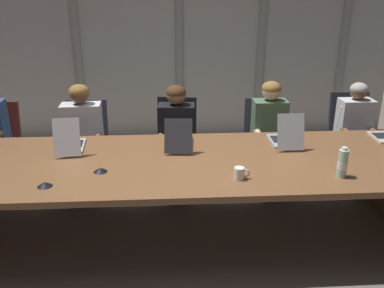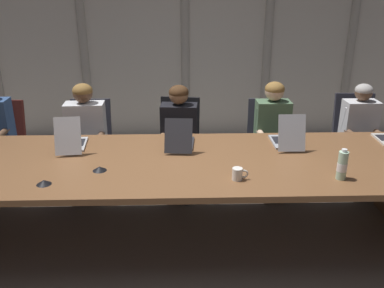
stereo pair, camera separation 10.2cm
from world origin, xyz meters
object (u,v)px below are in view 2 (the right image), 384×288
Objects in this scene: laptop_center at (180,141)px; coffee_mug_near at (238,174)px; office_chair_left_mid at (91,155)px; office_chair_right_mid at (266,153)px; office_chair_left_end at (3,156)px; person_right_mid at (274,131)px; laptop_right_mid at (287,139)px; person_center at (178,133)px; office_chair_right_end at (353,151)px; office_chair_center at (178,154)px; water_bottle_primary at (342,165)px; person_left_mid at (85,132)px; conference_mic_middle at (44,182)px; person_right_end at (362,132)px; laptop_left_mid at (72,142)px; conference_mic_left_side at (100,169)px.

laptop_center is 0.80m from coffee_mug_near.
office_chair_right_mid is (1.94, -0.00, -0.00)m from office_chair_left_mid.
office_chair_left_end is 0.80× the size of person_right_mid.
person_center is (-0.98, 0.62, -0.15)m from laptop_right_mid.
coffee_mug_near is (-1.52, -1.46, 0.43)m from office_chair_right_end.
water_bottle_primary is at bearing 48.67° from office_chair_center.
office_chair_right_end is at bearing -63.17° from laptop_center.
person_left_mid is (0.96, -0.15, 0.32)m from office_chair_left_end.
water_bottle_primary reaches higher than conference_mic_middle.
office_chair_left_mid is 3.94× the size of water_bottle_primary.
water_bottle_primary is at bearing -23.59° from office_chair_right_end.
water_bottle_primary is 0.78m from coffee_mug_near.
water_bottle_primary is at bearing 9.57° from person_right_mid.
office_chair_left_end reaches higher than conference_mic_middle.
person_center reaches higher than laptop_center.
office_chair_right_end is at bearing -51.62° from laptop_right_mid.
person_left_mid reaches higher than office_chair_left_end.
office_chair_right_mid is at bearing 95.14° from office_chair_left_end.
office_chair_left_end is 1.82m from conference_mic_middle.
laptop_right_mid reaches higher than office_chair_right_end.
person_center is 1.38m from coffee_mug_near.
laptop_right_mid is 0.37× the size of person_right_end.
water_bottle_primary is 2.19× the size of conference_mic_middle.
laptop_right_mid is 1.34m from office_chair_center.
person_right_end is at bearing -57.64° from laptop_right_mid.
office_chair_center is at bearing 56.88° from conference_mic_middle.
person_left_mid is at bearing 86.03° from office_chair_left_end.
laptop_center is 0.37× the size of person_right_mid.
laptop_center is at bearing -42.38° from office_chair_right_mid.
laptop_right_mid reaches higher than coffee_mug_near.
office_chair_center is at bearing 6.37° from laptop_center.
person_left_mid reaches higher than person_right_end.
laptop_left_mid and laptop_right_mid have the same top height.
person_right_end is at bearing 94.46° from person_center.
laptop_right_mid is at bearing 69.91° from person_left_mid.
water_bottle_primary is (0.22, -1.31, 0.19)m from person_right_mid.
laptop_left_mid is at bearing -71.95° from person_right_mid.
conference_mic_left_side is (-1.60, -0.49, -0.05)m from laptop_right_mid.
office_chair_left_end is at bearing -92.75° from person_right_end.
laptop_center is 0.46× the size of office_chair_center.
person_right_mid is 1.02× the size of person_right_end.
laptop_right_mid is at bearing -94.60° from laptop_left_mid.
conference_mic_left_side is (-0.62, -1.11, 0.10)m from person_center.
laptop_left_mid is 0.48× the size of office_chair_center.
person_right_end is at bearing 40.77° from coffee_mug_near.
laptop_left_mid is at bearing -71.47° from office_chair_right_end.
office_chair_left_mid is 1.02× the size of office_chair_right_mid.
water_bottle_primary reaches higher than coffee_mug_near.
office_chair_right_mid is 1.57m from water_bottle_primary.
office_chair_left_mid is 7.73× the size of coffee_mug_near.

